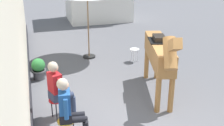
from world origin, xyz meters
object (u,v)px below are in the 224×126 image
satchel_bag (58,93)px  flower_planter_farthest (39,68)px  seated_visitor_near (68,107)px  seated_visitor_far (58,87)px  spare_stool_white (135,51)px  saddled_horse_center (160,54)px

satchel_bag → flower_planter_farthest: bearing=-54.6°
seated_visitor_near → seated_visitor_far: same height
spare_stool_white → saddled_horse_center: bearing=-95.7°
seated_visitor_near → saddled_horse_center: 2.87m
seated_visitor_near → saddled_horse_center: saddled_horse_center is taller
seated_visitor_near → satchel_bag: bearing=91.2°
spare_stool_white → seated_visitor_near: bearing=-126.3°
seated_visitor_near → seated_visitor_far: (-0.10, 0.94, 0.00)m
seated_visitor_near → flower_planter_farthest: 3.29m
seated_visitor_near → flower_planter_farthest: size_ratio=2.17×
flower_planter_farthest → spare_stool_white: 3.24m
flower_planter_farthest → seated_visitor_far: bearing=-81.4°
saddled_horse_center → spare_stool_white: size_ratio=6.38×
seated_visitor_near → satchel_bag: (-0.04, 1.94, -0.68)m
saddled_horse_center → flower_planter_farthest: saddled_horse_center is taller
seated_visitor_near → spare_stool_white: bearing=53.7°
flower_planter_farthest → satchel_bag: size_ratio=2.29×
seated_visitor_near → spare_stool_white: seated_visitor_near is taller
satchel_bag → seated_visitor_near: bearing=109.3°
satchel_bag → seated_visitor_far: bearing=105.0°
flower_planter_farthest → seated_visitor_near: bearing=-82.2°
seated_visitor_far → spare_stool_white: (2.85, 2.81, -0.38)m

